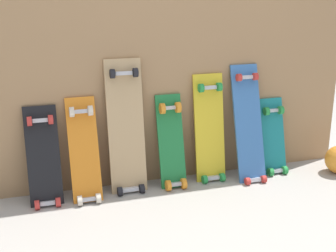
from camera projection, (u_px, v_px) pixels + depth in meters
The scene contains 9 objects.
ground_plane at pixel (165, 181), 3.08m from camera, with size 12.00×12.00×0.00m, color #9E9991.
plywood_wall_panel at pixel (161, 57), 2.90m from camera, with size 2.69×0.04×1.69m, color #99724C.
skateboard_black at pixel (44, 162), 2.72m from camera, with size 0.20×0.24×0.66m.
skateboard_orange at pixel (84, 155), 2.78m from camera, with size 0.18×0.27×0.69m.
skateboard_natural at pixel (126, 132), 2.86m from camera, with size 0.23×0.21×0.92m.
skateboard_green at pixel (172, 146), 2.96m from camera, with size 0.17×0.23×0.66m.
skateboard_yellow at pixel (210, 133), 3.05m from camera, with size 0.21×0.19×0.79m.
skateboard_blue at pixel (249, 129), 3.07m from camera, with size 0.20×0.30×0.85m.
skateboard_teal at pixel (273, 141), 3.20m from camera, with size 0.18×0.21×0.59m.
Camera 1 is at (-0.83, -2.71, 1.26)m, focal length 48.14 mm.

